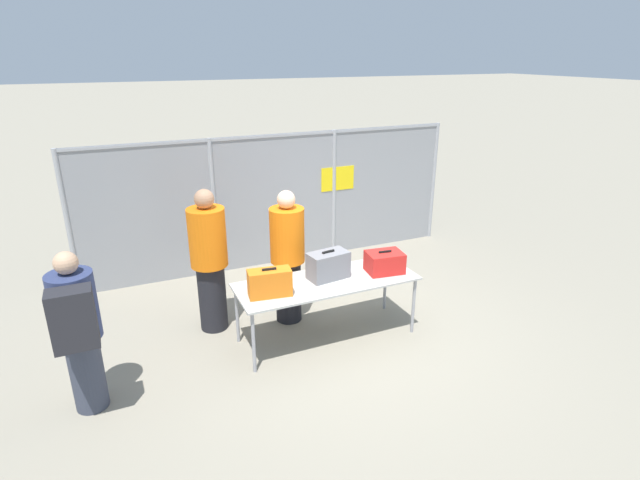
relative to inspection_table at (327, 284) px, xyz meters
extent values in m
plane|color=gray|center=(0.25, -0.07, -0.72)|extent=(120.00, 120.00, 0.00)
cylinder|color=#9EA0A5|center=(-2.80, 2.48, 0.35)|extent=(0.07, 0.07, 2.14)
cylinder|color=#9EA0A5|center=(-0.76, 2.48, 0.35)|extent=(0.07, 0.07, 2.14)
cylinder|color=#9EA0A5|center=(1.27, 2.48, 0.35)|extent=(0.07, 0.07, 2.14)
cylinder|color=#9EA0A5|center=(3.30, 2.48, 0.35)|extent=(0.07, 0.07, 2.14)
cube|color=gray|center=(0.25, 2.48, 0.35)|extent=(6.10, 0.01, 2.14)
cube|color=#9EA0A5|center=(0.25, 2.48, 1.39)|extent=(6.10, 0.04, 0.04)
cube|color=yellow|center=(1.34, 2.47, 0.61)|extent=(0.60, 0.01, 0.40)
cube|color=#B2B2AD|center=(0.00, 0.00, 0.04)|extent=(2.18, 0.80, 0.02)
cylinder|color=#99999E|center=(-1.03, -0.34, -0.35)|extent=(0.04, 0.04, 0.74)
cylinder|color=#99999E|center=(1.03, -0.34, -0.35)|extent=(0.04, 0.04, 0.74)
cylinder|color=#99999E|center=(-1.03, 0.34, -0.35)|extent=(0.04, 0.04, 0.74)
cylinder|color=#99999E|center=(1.03, 0.34, -0.35)|extent=(0.04, 0.04, 0.74)
cube|color=orange|center=(-0.74, -0.09, 0.20)|extent=(0.50, 0.27, 0.31)
cube|color=black|center=(-0.74, -0.09, 0.37)|extent=(0.16, 0.05, 0.02)
cube|color=slate|center=(0.05, 0.07, 0.21)|extent=(0.51, 0.33, 0.33)
cube|color=black|center=(0.05, 0.07, 0.39)|extent=(0.16, 0.04, 0.02)
cube|color=red|center=(0.76, -0.05, 0.18)|extent=(0.47, 0.38, 0.25)
cube|color=black|center=(0.76, -0.05, 0.32)|extent=(0.16, 0.04, 0.02)
cylinder|color=#383D4C|center=(-2.68, -0.22, -0.32)|extent=(0.31, 0.31, 0.79)
cylinder|color=navy|center=(-2.68, -0.22, 0.40)|extent=(0.41, 0.41, 0.66)
sphere|color=tan|center=(-2.68, -0.22, 0.84)|extent=(0.21, 0.21, 0.21)
cube|color=#232328|center=(-2.68, -0.54, 0.43)|extent=(0.37, 0.23, 0.55)
cylinder|color=black|center=(-0.27, 0.60, -0.30)|extent=(0.33, 0.33, 0.83)
cylinder|color=orange|center=(-0.27, 0.60, 0.46)|extent=(0.43, 0.43, 0.70)
sphere|color=beige|center=(-0.27, 0.60, 0.92)|extent=(0.23, 0.23, 0.23)
cylinder|color=black|center=(-1.22, 0.79, -0.28)|extent=(0.34, 0.34, 0.87)
cylinder|color=orange|center=(-1.22, 0.79, 0.51)|extent=(0.45, 0.45, 0.72)
sphere|color=#A57A5B|center=(-1.22, 0.79, 0.99)|extent=(0.24, 0.24, 0.24)
cube|color=silver|center=(1.09, 4.97, -0.27)|extent=(3.17, 1.49, 0.57)
sphere|color=black|center=(0.53, 4.16, -0.41)|extent=(0.61, 0.61, 0.61)
sphere|color=black|center=(0.53, 5.77, -0.41)|extent=(0.61, 0.61, 0.61)
cylinder|color=#59595B|center=(-1.05, 4.97, -0.50)|extent=(1.11, 0.06, 0.06)
camera|label=1|loc=(-2.26, -4.88, 2.60)|focal=28.00mm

